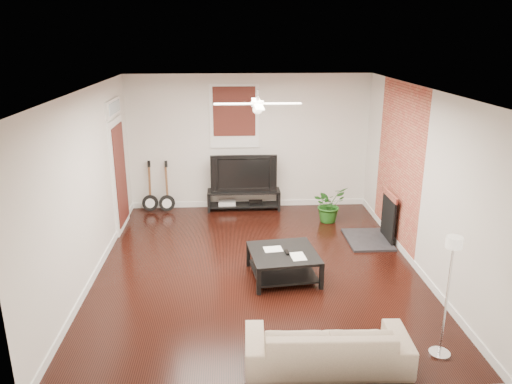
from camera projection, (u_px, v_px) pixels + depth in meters
The scene contains 14 objects.
room at pixel (257, 184), 7.36m from camera, with size 5.01×6.01×2.81m.
brick_accent at pixel (398, 165), 8.45m from camera, with size 0.02×2.20×2.80m, color #B4493A.
fireplace at pixel (378, 217), 8.72m from camera, with size 0.80×1.10×0.92m, color black.
window_back at pixel (234, 116), 10.00m from camera, with size 1.00×0.06×1.30m, color #3D1610.
door_left at pixel (119, 164), 9.08m from camera, with size 0.08×1.00×2.50m, color white.
tv_stand at pixel (244, 200), 10.36m from camera, with size 1.52×0.40×0.42m, color black.
tv at pixel (244, 172), 10.20m from camera, with size 1.36×0.18×0.78m, color black.
coffee_table at pixel (283, 264), 7.47m from camera, with size 0.99×0.99×0.41m, color black.
sofa at pixel (327, 344), 5.46m from camera, with size 1.82×0.71×0.53m, color tan.
floor_lamp at pixel (447, 298), 5.48m from camera, with size 0.24×0.24×1.48m, color silver, non-canonical shape.
potted_plant at pixel (329, 204), 9.67m from camera, with size 0.64×0.55×0.71m, color #205C1A.
guitar_left at pixel (149, 187), 10.13m from camera, with size 0.33×0.23×1.07m, color black, non-canonical shape.
guitar_right at pixel (166, 187), 10.12m from camera, with size 0.33×0.23×1.07m, color black, non-canonical shape.
ceiling_fan at pixel (258, 104), 7.00m from camera, with size 1.24×1.24×0.32m, color white, non-canonical shape.
Camera 1 is at (-0.42, -7.03, 3.55)m, focal length 34.50 mm.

